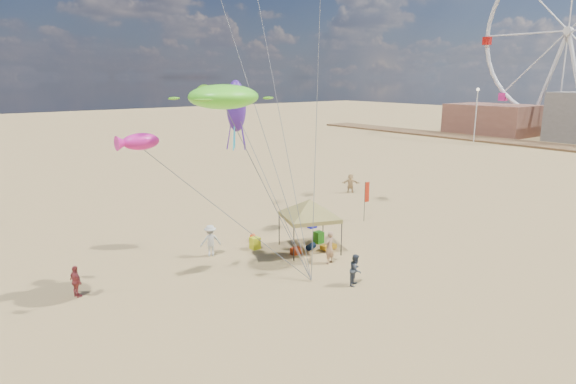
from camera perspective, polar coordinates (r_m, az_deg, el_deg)
name	(u,v)px	position (r m, az deg, el deg)	size (l,w,h in m)	color
ground	(326,282)	(24.72, 4.37, -10.32)	(280.00, 280.00, 0.00)	tan
canopy_tent	(310,201)	(28.17, 2.52, -1.08)	(5.32, 5.32, 3.51)	black
feather_flag	(366,194)	(34.66, 9.03, -0.28)	(0.43, 0.04, 2.82)	black
cooler_red	(296,251)	(28.25, 0.90, -6.82)	(0.54, 0.38, 0.38)	red
cooler_blue	(312,225)	(33.06, 2.80, -3.84)	(0.54, 0.38, 0.38)	#1415A5
bag_navy	(311,247)	(29.02, 2.66, -6.30)	(0.36, 0.36, 0.60)	black
bag_orange	(254,238)	(30.60, -3.98, -5.28)	(0.36, 0.36, 0.60)	#FF4C0E
chair_green	(319,237)	(30.14, 3.54, -5.23)	(0.50, 0.50, 0.70)	#268117
chair_yellow	(255,243)	(29.10, -3.83, -5.91)	(0.50, 0.50, 0.70)	#BEC716
crate_grey	(327,248)	(28.99, 4.47, -6.43)	(0.34, 0.30, 0.28)	slate
beach_cart	(328,247)	(29.00, 4.68, -6.31)	(0.90, 0.50, 0.24)	orange
person_near_a	(329,247)	(26.77, 4.80, -6.38)	(0.66, 0.43, 1.81)	tan
person_near_b	(356,270)	(24.27, 7.81, -8.87)	(0.76, 0.59, 1.56)	#38404C
person_near_c	(210,241)	(28.08, -8.94, -5.56)	(1.17, 0.67, 1.81)	beige
person_far_a	(76,281)	(24.78, -23.27, -9.46)	(0.88, 0.37, 1.51)	#A84042
person_far_c	(350,183)	(43.18, 7.22, 1.01)	(1.58, 0.50, 1.70)	tan
building_north	(492,119)	(94.98, 22.52, 7.75)	(10.00, 14.00, 5.20)	#8C5947
lamp_north	(477,106)	(82.44, 20.93, 9.25)	(0.50, 0.50, 8.25)	silver
ferris_wheel	(567,40)	(95.43, 29.52, 14.98)	(1.21, 29.50, 31.67)	silver
turtle_kite	(224,97)	(22.00, -7.44, 10.83)	(3.22, 2.58, 1.07)	#5FFB2A
fish_kite	(141,142)	(22.49, -16.62, 5.60)	(1.67, 0.83, 0.74)	#E91C96
squid_kite	(236,106)	(28.46, -6.00, 9.83)	(1.11, 1.11, 2.90)	#4A20A3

